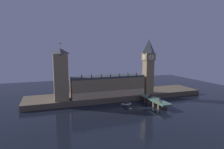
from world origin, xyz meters
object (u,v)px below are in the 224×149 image
object	(u,v)px
car_southbound_lead	(161,100)
car_southbound_trail	(151,96)
car_northbound_lead	(150,97)
pedestrian_mid_walk	(160,98)
pedestrian_far_rail	(145,96)
street_lamp_mid	(159,95)
clock_tower	(148,64)
pedestrian_near_rail	(158,102)
victoria_tower	(61,74)
boat_upstream	(126,104)
car_northbound_trail	(159,102)
street_lamp_near	(158,100)

from	to	relation	value
car_southbound_lead	car_southbound_trail	world-z (taller)	car_southbound_trail
car_northbound_lead	pedestrian_mid_walk	size ratio (longest dim) A/B	2.80
car_southbound_lead	car_southbound_trail	bearing A→B (deg)	90.00
car_northbound_lead	pedestrian_far_rail	xyz separation A→B (m)	(-2.57, 5.63, 0.23)
pedestrian_far_rail	street_lamp_mid	distance (m)	16.62
pedestrian_far_rail	street_lamp_mid	size ratio (longest dim) A/B	0.23
clock_tower	car_southbound_lead	bearing A→B (deg)	-100.10
pedestrian_near_rail	pedestrian_far_rail	size ratio (longest dim) A/B	1.03
victoria_tower	car_southbound_trail	distance (m)	104.16
pedestrian_far_rail	boat_upstream	size ratio (longest dim) A/B	0.13
clock_tower	car_southbound_trail	distance (m)	40.26
pedestrian_near_rail	boat_upstream	xyz separation A→B (m)	(-24.37, 23.65, -6.17)
car_northbound_trail	pedestrian_near_rail	distance (m)	3.07
victoria_tower	car_northbound_trail	size ratio (longest dim) A/B	13.38
car_northbound_lead	car_southbound_trail	world-z (taller)	car_southbound_trail
victoria_tower	boat_upstream	bearing A→B (deg)	-20.16
pedestrian_near_rail	street_lamp_mid	bearing A→B (deg)	52.90
car_northbound_lead	car_southbound_lead	bearing A→B (deg)	-69.35
car_southbound_trail	street_lamp_near	size ratio (longest dim) A/B	0.66
pedestrian_near_rail	street_lamp_mid	world-z (taller)	street_lamp_mid
clock_tower	street_lamp_near	distance (m)	58.12
car_northbound_lead	car_northbound_trail	xyz separation A→B (m)	(-0.00, -19.05, 0.01)
car_northbound_trail	boat_upstream	bearing A→B (deg)	140.77
pedestrian_far_rail	car_northbound_lead	bearing A→B (deg)	-65.44
car_northbound_lead	car_southbound_lead	world-z (taller)	car_southbound_lead
car_northbound_trail	boat_upstream	distance (m)	35.28
clock_tower	street_lamp_near	size ratio (longest dim) A/B	11.56
victoria_tower	pedestrian_far_rail	bearing A→B (deg)	-13.43
car_northbound_lead	pedestrian_near_rail	size ratio (longest dim) A/B	2.73
car_northbound_lead	boat_upstream	distance (m)	27.74
pedestrian_mid_walk	pedestrian_far_rail	xyz separation A→B (m)	(-10.30, 13.77, -0.00)
victoria_tower	car_southbound_trail	size ratio (longest dim) A/B	15.74
car_northbound_trail	street_lamp_mid	distance (m)	15.39
car_northbound_trail	pedestrian_far_rail	xyz separation A→B (m)	(-2.57, 24.68, 0.22)
car_southbound_trail	boat_upstream	world-z (taller)	car_southbound_trail
clock_tower	pedestrian_far_rail	world-z (taller)	clock_tower
victoria_tower	street_lamp_near	bearing A→B (deg)	-28.28
car_southbound_lead	pedestrian_near_rail	world-z (taller)	pedestrian_near_rail
street_lamp_mid	pedestrian_near_rail	bearing A→B (deg)	-127.10
pedestrian_mid_walk	street_lamp_near	distance (m)	17.17
pedestrian_mid_walk	street_lamp_mid	distance (m)	3.97
victoria_tower	pedestrian_mid_walk	xyz separation A→B (m)	(100.97, -35.43, -26.17)
car_southbound_lead	pedestrian_mid_walk	world-z (taller)	pedestrian_mid_walk
boat_upstream	street_lamp_near	bearing A→B (deg)	-45.30
victoria_tower	clock_tower	bearing A→B (deg)	-1.11
clock_tower	victoria_tower	bearing A→B (deg)	178.89
victoria_tower	boat_upstream	distance (m)	77.67
pedestrian_mid_walk	street_lamp_near	bearing A→B (deg)	-129.16
victoria_tower	pedestrian_mid_walk	bearing A→B (deg)	-19.33
car_northbound_trail	boat_upstream	world-z (taller)	car_northbound_trail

